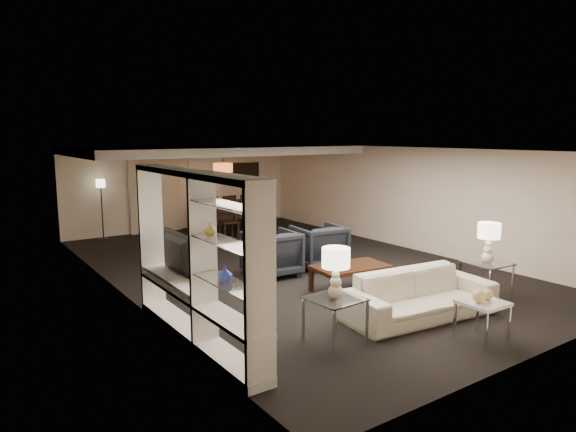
# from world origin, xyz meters

# --- Properties ---
(floor) EXTENTS (11.00, 11.00, 0.00)m
(floor) POSITION_xyz_m (0.00, 0.00, 0.00)
(floor) COLOR black
(floor) RESTS_ON ground
(ceiling) EXTENTS (7.00, 11.00, 0.02)m
(ceiling) POSITION_xyz_m (0.00, 0.00, 2.50)
(ceiling) COLOR silver
(ceiling) RESTS_ON ground
(wall_back) EXTENTS (7.00, 0.02, 2.50)m
(wall_back) POSITION_xyz_m (0.00, 5.50, 1.25)
(wall_back) COLOR beige
(wall_back) RESTS_ON ground
(wall_front) EXTENTS (7.00, 0.02, 2.50)m
(wall_front) POSITION_xyz_m (0.00, -5.50, 1.25)
(wall_front) COLOR beige
(wall_front) RESTS_ON ground
(wall_left) EXTENTS (0.02, 11.00, 2.50)m
(wall_left) POSITION_xyz_m (-3.50, 0.00, 1.25)
(wall_left) COLOR beige
(wall_left) RESTS_ON ground
(wall_right) EXTENTS (0.02, 11.00, 2.50)m
(wall_right) POSITION_xyz_m (3.50, 0.00, 1.25)
(wall_right) COLOR beige
(wall_right) RESTS_ON ground
(ceiling_soffit) EXTENTS (7.00, 4.00, 0.20)m
(ceiling_soffit) POSITION_xyz_m (0.00, 3.50, 2.40)
(ceiling_soffit) COLOR silver
(ceiling_soffit) RESTS_ON ceiling
(curtains) EXTENTS (1.50, 0.12, 2.40)m
(curtains) POSITION_xyz_m (-0.90, 5.42, 1.20)
(curtains) COLOR beige
(curtains) RESTS_ON wall_back
(door) EXTENTS (0.90, 0.05, 2.10)m
(door) POSITION_xyz_m (0.70, 5.47, 1.05)
(door) COLOR silver
(door) RESTS_ON wall_back
(painting) EXTENTS (0.95, 0.04, 0.65)m
(painting) POSITION_xyz_m (2.10, 5.46, 1.55)
(painting) COLOR #142D38
(painting) RESTS_ON wall_back
(media_unit) EXTENTS (0.38, 3.40, 2.35)m
(media_unit) POSITION_xyz_m (-3.31, -2.60, 1.18)
(media_unit) COLOR white
(media_unit) RESTS_ON wall_left
(pendant_light) EXTENTS (0.52, 0.52, 0.24)m
(pendant_light) POSITION_xyz_m (0.30, 3.50, 1.92)
(pendant_light) COLOR #D8591E
(pendant_light) RESTS_ON ceiling_soffit
(sofa) EXTENTS (2.53, 1.21, 0.71)m
(sofa) POSITION_xyz_m (-0.07, -3.69, 0.36)
(sofa) COLOR beige
(sofa) RESTS_ON floor
(coffee_table) EXTENTS (1.42, 0.92, 0.48)m
(coffee_table) POSITION_xyz_m (-0.07, -2.09, 0.24)
(coffee_table) COLOR black
(coffee_table) RESTS_ON floor
(armchair_left) EXTENTS (1.04, 1.06, 0.91)m
(armchair_left) POSITION_xyz_m (-0.67, -0.39, 0.46)
(armchair_left) COLOR black
(armchair_left) RESTS_ON floor
(armchair_right) EXTENTS (1.09, 1.12, 0.91)m
(armchair_right) POSITION_xyz_m (0.53, -0.39, 0.46)
(armchair_right) COLOR black
(armchair_right) RESTS_ON floor
(side_table_left) EXTENTS (0.71, 0.71, 0.63)m
(side_table_left) POSITION_xyz_m (-1.77, -3.69, 0.31)
(side_table_left) COLOR white
(side_table_left) RESTS_ON floor
(side_table_right) EXTENTS (0.71, 0.71, 0.63)m
(side_table_right) POSITION_xyz_m (1.63, -3.69, 0.31)
(side_table_right) COLOR silver
(side_table_right) RESTS_ON floor
(table_lamp_left) EXTENTS (0.39, 0.39, 0.69)m
(table_lamp_left) POSITION_xyz_m (-1.77, -3.69, 0.97)
(table_lamp_left) COLOR beige
(table_lamp_left) RESTS_ON side_table_left
(table_lamp_right) EXTENTS (0.43, 0.43, 0.69)m
(table_lamp_right) POSITION_xyz_m (1.63, -3.69, 0.97)
(table_lamp_right) COLOR white
(table_lamp_right) RESTS_ON side_table_right
(marble_table) EXTENTS (0.57, 0.57, 0.56)m
(marble_table) POSITION_xyz_m (-0.07, -4.79, 0.28)
(marble_table) COLOR silver
(marble_table) RESTS_ON floor
(gold_gourd_a) EXTENTS (0.18, 0.18, 0.18)m
(gold_gourd_a) POSITION_xyz_m (-0.17, -4.79, 0.65)
(gold_gourd_a) COLOR #EAC87B
(gold_gourd_a) RESTS_ON marble_table
(gold_gourd_b) EXTENTS (0.16, 0.16, 0.16)m
(gold_gourd_b) POSITION_xyz_m (0.03, -4.79, 0.64)
(gold_gourd_b) COLOR #D9C472
(gold_gourd_b) RESTS_ON marble_table
(television) EXTENTS (1.08, 0.14, 0.62)m
(television) POSITION_xyz_m (-3.28, -1.73, 1.06)
(television) COLOR black
(television) RESTS_ON media_unit
(vase_blue) EXTENTS (0.18, 0.18, 0.19)m
(vase_blue) POSITION_xyz_m (-3.31, -3.45, 1.15)
(vase_blue) COLOR #2A3AB7
(vase_blue) RESTS_ON media_unit
(vase_amber) EXTENTS (0.16, 0.16, 0.17)m
(vase_amber) POSITION_xyz_m (-3.31, -3.08, 1.64)
(vase_amber) COLOR gold
(vase_amber) RESTS_ON media_unit
(floor_speaker) EXTENTS (0.13, 0.13, 1.01)m
(floor_speaker) POSITION_xyz_m (-2.53, -0.82, 0.50)
(floor_speaker) COLOR black
(floor_speaker) RESTS_ON floor
(dining_table) EXTENTS (2.06, 1.21, 0.71)m
(dining_table) POSITION_xyz_m (0.88, 3.86, 0.35)
(dining_table) COLOR black
(dining_table) RESTS_ON floor
(chair_nl) EXTENTS (0.52, 0.52, 1.05)m
(chair_nl) POSITION_xyz_m (0.28, 3.21, 0.52)
(chair_nl) COLOR black
(chair_nl) RESTS_ON floor
(chair_nm) EXTENTS (0.54, 0.54, 1.05)m
(chair_nm) POSITION_xyz_m (0.88, 3.21, 0.52)
(chair_nm) COLOR black
(chair_nm) RESTS_ON floor
(chair_nr) EXTENTS (0.50, 0.50, 1.05)m
(chair_nr) POSITION_xyz_m (1.48, 3.21, 0.52)
(chair_nr) COLOR black
(chair_nr) RESTS_ON floor
(chair_fl) EXTENTS (0.53, 0.53, 1.05)m
(chair_fl) POSITION_xyz_m (0.28, 4.51, 0.52)
(chair_fl) COLOR black
(chair_fl) RESTS_ON floor
(chair_fm) EXTENTS (0.53, 0.53, 1.05)m
(chair_fm) POSITION_xyz_m (0.88, 4.51, 0.52)
(chair_fm) COLOR black
(chair_fm) RESTS_ON floor
(chair_fr) EXTENTS (0.53, 0.53, 1.05)m
(chair_fr) POSITION_xyz_m (1.48, 4.51, 0.52)
(chair_fr) COLOR black
(chair_fr) RESTS_ON floor
(floor_lamp) EXTENTS (0.27, 0.27, 1.62)m
(floor_lamp) POSITION_xyz_m (-2.47, 5.20, 0.81)
(floor_lamp) COLOR black
(floor_lamp) RESTS_ON floor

